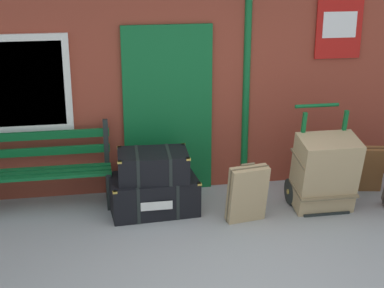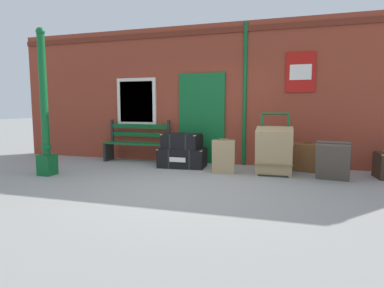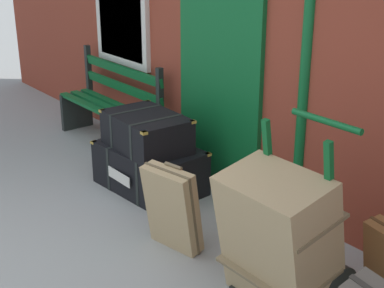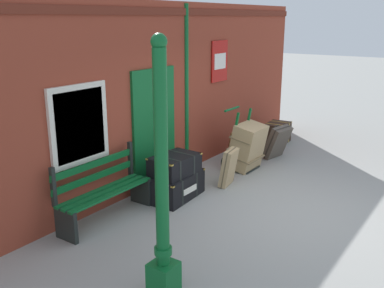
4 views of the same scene
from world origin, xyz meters
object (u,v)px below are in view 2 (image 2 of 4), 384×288
steamer_trunk_middle (182,141)px  steamer_trunk_base (183,157)px  suitcase_oxblood (223,157)px  porters_trolley (274,160)px  large_brown_trunk (274,151)px  suitcase_beige (333,161)px  platform_bench (137,143)px  suitcase_charcoal (307,158)px  lamp_post (45,121)px

steamer_trunk_middle → steamer_trunk_base: bearing=91.4°
steamer_trunk_middle → suitcase_oxblood: bearing=-24.2°
porters_trolley → large_brown_trunk: bearing=-90.0°
suitcase_beige → platform_bench: bearing=168.4°
steamer_trunk_middle → suitcase_oxblood: steamer_trunk_middle is taller
steamer_trunk_base → platform_bench: bearing=164.7°
large_brown_trunk → suitcase_oxblood: bearing=-172.0°
platform_bench → suitcase_beige: platform_bench is taller
large_brown_trunk → suitcase_charcoal: large_brown_trunk is taller
suitcase_oxblood → suitcase_charcoal: suitcase_oxblood is taller
steamer_trunk_middle → suitcase_oxblood: (1.01, -0.45, -0.24)m
lamp_post → suitcase_charcoal: (4.87, 1.71, -0.75)m
suitcase_charcoal → porters_trolley: bearing=-153.7°
steamer_trunk_base → suitcase_oxblood: suitcase_oxblood is taller
steamer_trunk_base → suitcase_beige: suitcase_beige is taller
porters_trolley → suitcase_beige: size_ratio=1.68×
large_brown_trunk → platform_bench: bearing=168.0°
platform_bench → large_brown_trunk: size_ratio=1.69×
large_brown_trunk → steamer_trunk_base: bearing=170.2°
lamp_post → suitcase_beige: (5.25, 1.04, -0.69)m
platform_bench → porters_trolley: bearing=-9.1°
porters_trolley → suitcase_oxblood: size_ratio=1.72×
suitcase_beige → suitcase_charcoal: (-0.38, 0.67, -0.06)m
suitcase_charcoal → lamp_post: bearing=-160.6°
porters_trolley → suitcase_beige: (1.02, -0.35, 0.09)m
lamp_post → steamer_trunk_base: 2.87m
porters_trolley → steamer_trunk_middle: bearing=175.8°
steamer_trunk_middle → suitcase_charcoal: steamer_trunk_middle is taller
porters_trolley → suitcase_beige: porters_trolley is taller
platform_bench → steamer_trunk_middle: platform_bench is taller
platform_bench → large_brown_trunk: bearing=-12.0°
suitcase_beige → large_brown_trunk: bearing=169.9°
steamer_trunk_middle → lamp_post: bearing=-145.7°
porters_trolley → platform_bench: bearing=170.9°
suitcase_oxblood → suitcase_charcoal: (1.61, 0.62, -0.04)m
platform_bench → suitcase_oxblood: bearing=-19.9°
suitcase_beige → suitcase_charcoal: size_ratio=1.06×
lamp_post → suitcase_oxblood: lamp_post is taller
platform_bench → suitcase_charcoal: bearing=-2.9°
large_brown_trunk → suitcase_beige: large_brown_trunk is taller
suitcase_oxblood → porters_trolley: bearing=17.7°
platform_bench → steamer_trunk_base: 1.33m
suitcase_oxblood → suitcase_beige: 1.99m
large_brown_trunk → suitcase_oxblood: 0.98m
lamp_post → large_brown_trunk: (4.22, 1.22, -0.57)m
porters_trolley → lamp_post: bearing=-161.7°
suitcase_beige → steamer_trunk_middle: bearing=170.5°
steamer_trunk_base → suitcase_oxblood: 1.12m
suitcase_oxblood → large_brown_trunk: bearing=8.0°
platform_bench → large_brown_trunk: platform_bench is taller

